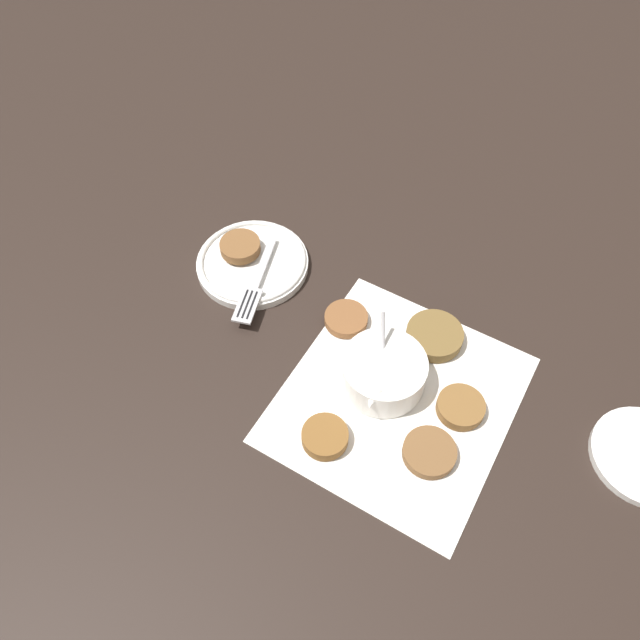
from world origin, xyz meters
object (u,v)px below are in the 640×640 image
serving_plate (253,262)px  fork (254,288)px  fritter_on_plate (240,247)px  sauce_bowl (383,374)px

serving_plate → fork: size_ratio=1.03×
fritter_on_plate → sauce_bowl: bearing=63.1°
serving_plate → fritter_on_plate: fritter_on_plate is taller
fork → sauce_bowl: bearing=71.1°
sauce_bowl → fork: size_ratio=0.73×
serving_plate → fork: (0.05, 0.03, 0.01)m
serving_plate → fork: 0.06m
serving_plate → fork: bearing=27.5°
sauce_bowl → fork: sauce_bowl is taller
sauce_bowl → serving_plate: size_ratio=0.71×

